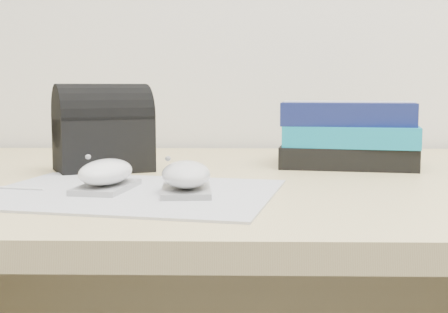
{
  "coord_description": "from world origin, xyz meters",
  "views": [
    {
      "loc": [
        -0.09,
        0.66,
        0.86
      ],
      "look_at": [
        -0.1,
        1.47,
        0.77
      ],
      "focal_mm": 50.0,
      "sensor_mm": 36.0,
      "label": 1
    }
  ],
  "objects_px": {
    "mouse_rear": "(106,175)",
    "book_stack": "(348,134)",
    "pouch": "(103,129)",
    "desk": "(289,312)",
    "mouse_front": "(186,177)"
  },
  "relations": [
    {
      "from": "mouse_rear",
      "to": "book_stack",
      "type": "height_order",
      "value": "book_stack"
    },
    {
      "from": "desk",
      "to": "pouch",
      "type": "xyz_separation_m",
      "value": [
        -0.3,
        -0.02,
        0.3
      ]
    },
    {
      "from": "mouse_front",
      "to": "pouch",
      "type": "xyz_separation_m",
      "value": [
        -0.15,
        0.22,
        0.04
      ]
    },
    {
      "from": "book_stack",
      "to": "pouch",
      "type": "height_order",
      "value": "pouch"
    },
    {
      "from": "pouch",
      "to": "mouse_front",
      "type": "bearing_deg",
      "value": -55.79
    },
    {
      "from": "book_stack",
      "to": "pouch",
      "type": "distance_m",
      "value": 0.4
    },
    {
      "from": "mouse_rear",
      "to": "book_stack",
      "type": "distance_m",
      "value": 0.45
    },
    {
      "from": "book_stack",
      "to": "pouch",
      "type": "bearing_deg",
      "value": -168.63
    },
    {
      "from": "mouse_rear",
      "to": "mouse_front",
      "type": "distance_m",
      "value": 0.1
    },
    {
      "from": "mouse_rear",
      "to": "book_stack",
      "type": "xyz_separation_m",
      "value": [
        0.35,
        0.28,
        0.03
      ]
    },
    {
      "from": "mouse_front",
      "to": "mouse_rear",
      "type": "bearing_deg",
      "value": 168.55
    },
    {
      "from": "mouse_front",
      "to": "pouch",
      "type": "bearing_deg",
      "value": 124.21
    },
    {
      "from": "book_stack",
      "to": "pouch",
      "type": "relative_size",
      "value": 1.45
    },
    {
      "from": "mouse_rear",
      "to": "pouch",
      "type": "height_order",
      "value": "pouch"
    },
    {
      "from": "mouse_rear",
      "to": "pouch",
      "type": "bearing_deg",
      "value": 102.99
    }
  ]
}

